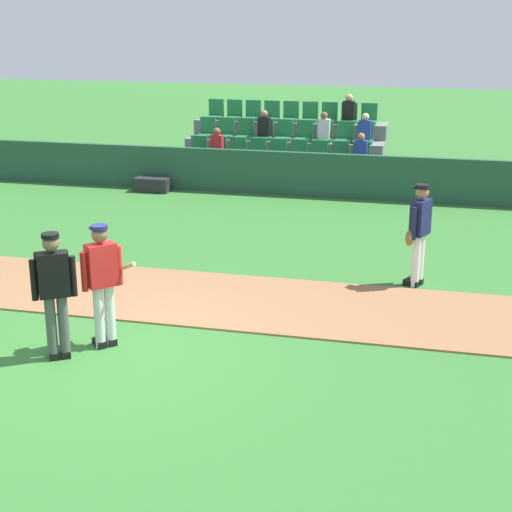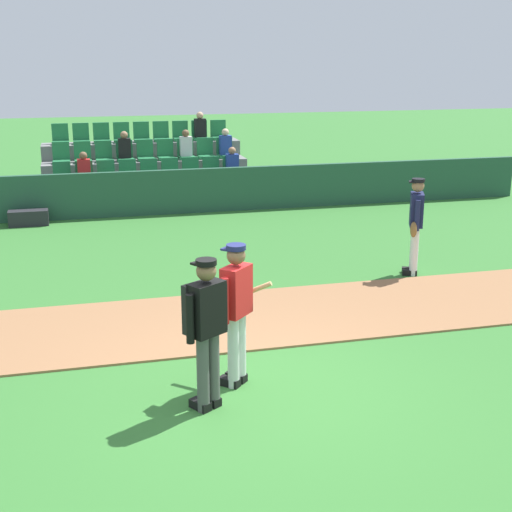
{
  "view_description": "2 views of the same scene",
  "coord_description": "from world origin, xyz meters",
  "px_view_note": "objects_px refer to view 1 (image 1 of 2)",
  "views": [
    {
      "loc": [
        4.27,
        -9.06,
        4.5
      ],
      "look_at": [
        1.62,
        1.93,
        0.94
      ],
      "focal_mm": 54.96,
      "sensor_mm": 36.0,
      "label": 1
    },
    {
      "loc": [
        -1.87,
        -7.49,
        3.87
      ],
      "look_at": [
        0.62,
        2.26,
        1.02
      ],
      "focal_mm": 50.08,
      "sensor_mm": 36.0,
      "label": 2
    }
  ],
  "objects_px": {
    "umpire_home_plate": "(54,288)",
    "equipment_bag": "(152,185)",
    "runner_navy_jersey": "(419,231)",
    "batter_red_jersey": "(103,281)"
  },
  "relations": [
    {
      "from": "runner_navy_jersey",
      "to": "equipment_bag",
      "type": "xyz_separation_m",
      "value": [
        -6.97,
        5.76,
        -0.78
      ]
    },
    {
      "from": "batter_red_jersey",
      "to": "runner_navy_jersey",
      "type": "bearing_deg",
      "value": 41.19
    },
    {
      "from": "batter_red_jersey",
      "to": "equipment_bag",
      "type": "distance_m",
      "value": 9.81
    },
    {
      "from": "umpire_home_plate",
      "to": "equipment_bag",
      "type": "xyz_separation_m",
      "value": [
        -2.41,
        9.85,
        -0.82
      ]
    },
    {
      "from": "umpire_home_plate",
      "to": "equipment_bag",
      "type": "distance_m",
      "value": 10.18
    },
    {
      "from": "equipment_bag",
      "to": "umpire_home_plate",
      "type": "bearing_deg",
      "value": -76.24
    },
    {
      "from": "umpire_home_plate",
      "to": "runner_navy_jersey",
      "type": "bearing_deg",
      "value": 41.96
    },
    {
      "from": "umpire_home_plate",
      "to": "equipment_bag",
      "type": "bearing_deg",
      "value": 103.76
    },
    {
      "from": "runner_navy_jersey",
      "to": "umpire_home_plate",
      "type": "bearing_deg",
      "value": -138.04
    },
    {
      "from": "umpire_home_plate",
      "to": "runner_navy_jersey",
      "type": "height_order",
      "value": "same"
    }
  ]
}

